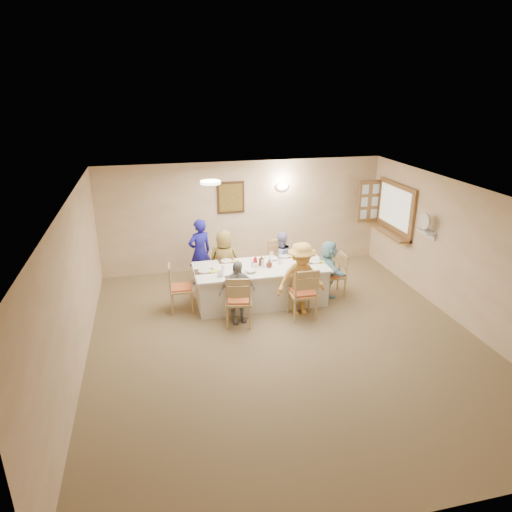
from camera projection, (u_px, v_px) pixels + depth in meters
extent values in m
plane|color=#867253|center=(286.00, 341.00, 7.74)|extent=(7.00, 7.00, 0.00)
plane|color=tan|center=(244.00, 216.00, 10.48)|extent=(6.50, 0.00, 6.50)
plane|color=tan|center=(401.00, 421.00, 4.11)|extent=(6.50, 0.00, 6.50)
plane|color=tan|center=(73.00, 294.00, 6.60)|extent=(0.00, 7.00, 7.00)
plane|color=tan|center=(466.00, 257.00, 7.99)|extent=(0.00, 7.00, 7.00)
plane|color=white|center=(290.00, 197.00, 6.85)|extent=(7.00, 7.00, 0.00)
cube|color=#422417|center=(231.00, 197.00, 10.23)|extent=(0.62, 0.04, 0.72)
cube|color=black|center=(231.00, 198.00, 10.21)|extent=(0.52, 0.02, 0.62)
ellipsoid|color=white|center=(283.00, 186.00, 10.39)|extent=(0.26, 0.09, 0.18)
cylinder|color=white|center=(210.00, 182.00, 8.01)|extent=(0.36, 0.36, 0.05)
cube|color=brown|center=(396.00, 209.00, 10.08)|extent=(0.06, 1.50, 1.15)
cube|color=brown|center=(388.00, 232.00, 10.24)|extent=(0.30, 1.50, 0.05)
cube|color=brown|center=(369.00, 201.00, 10.71)|extent=(0.55, 0.04, 1.00)
cube|color=white|center=(427.00, 232.00, 8.87)|extent=(0.22, 0.36, 0.03)
cube|color=white|center=(261.00, 284.00, 9.01)|extent=(2.59, 1.10, 0.76)
imported|color=olive|center=(225.00, 261.00, 9.40)|extent=(0.80, 0.66, 1.33)
imported|color=#9D9AC9|center=(280.00, 259.00, 9.68)|extent=(0.76, 0.69, 1.20)
imported|color=#999999|center=(237.00, 292.00, 8.19)|extent=(0.79, 0.52, 1.19)
imported|color=#EAAB4A|center=(301.00, 279.00, 8.40)|extent=(0.98, 0.63, 1.43)
imported|color=#8BC3D3|center=(329.00, 268.00, 9.24)|extent=(1.12, 0.44, 1.17)
imported|color=#1C1995|center=(200.00, 252.00, 9.71)|extent=(0.77, 0.72, 1.46)
cube|color=#472B19|center=(234.00, 277.00, 8.37)|extent=(0.33, 0.25, 0.01)
cylinder|color=white|center=(234.00, 277.00, 8.36)|extent=(0.22, 0.22, 0.01)
cube|color=yellow|center=(244.00, 277.00, 8.36)|extent=(0.14, 0.14, 0.01)
cube|color=#472B19|center=(297.00, 272.00, 8.62)|extent=(0.33, 0.24, 0.01)
cylinder|color=white|center=(297.00, 271.00, 8.62)|extent=(0.22, 0.22, 0.01)
cube|color=yellow|center=(307.00, 272.00, 8.61)|extent=(0.13, 0.13, 0.01)
cube|color=#472B19|center=(227.00, 261.00, 9.13)|extent=(0.32, 0.24, 0.01)
cylinder|color=white|center=(227.00, 261.00, 9.13)|extent=(0.24, 0.24, 0.01)
cube|color=yellow|center=(236.00, 261.00, 9.12)|extent=(0.14, 0.14, 0.01)
cube|color=#472B19|center=(284.00, 256.00, 9.39)|extent=(0.35, 0.26, 0.01)
cylinder|color=white|center=(284.00, 256.00, 9.38)|extent=(0.23, 0.23, 0.01)
cube|color=yellow|center=(293.00, 256.00, 9.38)|extent=(0.13, 0.13, 0.01)
cube|color=#472B19|center=(204.00, 271.00, 8.64)|extent=(0.37, 0.27, 0.01)
cylinder|color=white|center=(204.00, 271.00, 8.64)|extent=(0.24, 0.24, 0.02)
cube|color=yellow|center=(214.00, 271.00, 8.63)|extent=(0.14, 0.14, 0.01)
cube|color=#472B19|center=(315.00, 262.00, 9.12)|extent=(0.33, 0.24, 0.01)
cylinder|color=white|center=(315.00, 261.00, 9.11)|extent=(0.24, 0.24, 0.02)
cube|color=yellow|center=(324.00, 261.00, 9.11)|extent=(0.13, 0.13, 0.01)
imported|color=white|center=(220.00, 274.00, 8.41)|extent=(0.22, 0.22, 0.10)
imported|color=white|center=(271.00, 254.00, 9.43)|extent=(0.14, 0.14, 0.08)
imported|color=white|center=(251.00, 271.00, 8.61)|extent=(0.34, 0.34, 0.06)
imported|color=white|center=(273.00, 259.00, 9.19)|extent=(0.23, 0.23, 0.06)
imported|color=#AE0E21|center=(255.00, 261.00, 8.85)|extent=(0.13, 0.14, 0.23)
imported|color=#572417|center=(262.00, 260.00, 8.88)|extent=(0.16, 0.16, 0.21)
imported|color=#572417|center=(269.00, 263.00, 8.82)|extent=(0.13, 0.13, 0.16)
cylinder|color=silver|center=(253.00, 264.00, 8.87)|extent=(0.07, 0.07, 0.10)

